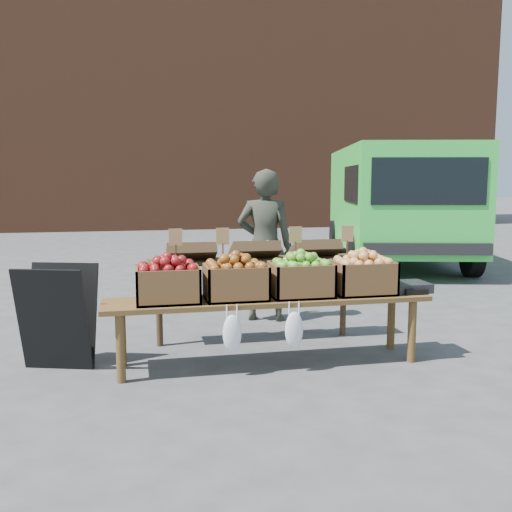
{
  "coord_description": "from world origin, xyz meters",
  "views": [
    {
      "loc": [
        -0.01,
        -4.55,
        1.54
      ],
      "look_at": [
        1.05,
        0.46,
        0.85
      ],
      "focal_mm": 40.0,
      "sensor_mm": 36.0,
      "label": 1
    }
  ],
  "objects": [
    {
      "name": "ground",
      "position": [
        0.0,
        0.0,
        0.0
      ],
      "size": [
        80.0,
        80.0,
        0.0
      ],
      "primitive_type": "plane",
      "color": "#47474A"
    },
    {
      "name": "brick_building",
      "position": [
        0.0,
        15.0,
        5.0
      ],
      "size": [
        24.0,
        4.0,
        10.0
      ],
      "primitive_type": "cube",
      "color": "brown",
      "rests_on": "ground"
    },
    {
      "name": "delivery_van",
      "position": [
        4.67,
        5.16,
        1.05
      ],
      "size": [
        3.21,
        5.06,
        2.1
      ],
      "primitive_type": null,
      "rotation": [
        0.0,
        0.0,
        -0.24
      ],
      "color": "green",
      "rests_on": "ground"
    },
    {
      "name": "vendor",
      "position": [
        1.36,
        1.45,
        0.83
      ],
      "size": [
        0.7,
        0.57,
        1.65
      ],
      "primitive_type": "imported",
      "rotation": [
        0.0,
        0.0,
        2.81
      ],
      "color": "#2C3025",
      "rests_on": "ground"
    },
    {
      "name": "chalkboard_sign",
      "position": [
        -0.65,
        0.2,
        0.43
      ],
      "size": [
        0.64,
        0.47,
        0.87
      ],
      "primitive_type": null,
      "rotation": [
        0.0,
        0.0,
        -0.3
      ],
      "color": "black",
      "rests_on": "ground"
    },
    {
      "name": "back_table",
      "position": [
        1.08,
        0.68,
        0.52
      ],
      "size": [
        2.1,
        0.44,
        1.04
      ],
      "primitive_type": null,
      "color": "#3D2B19",
      "rests_on": "ground"
    },
    {
      "name": "display_bench",
      "position": [
        1.05,
        -0.04,
        0.28
      ],
      "size": [
        2.7,
        0.56,
        0.57
      ],
      "primitive_type": null,
      "color": "brown",
      "rests_on": "ground"
    },
    {
      "name": "crate_golden_apples",
      "position": [
        0.23,
        -0.04,
        0.71
      ],
      "size": [
        0.5,
        0.4,
        0.28
      ],
      "primitive_type": null,
      "color": "#710A01",
      "rests_on": "display_bench"
    },
    {
      "name": "crate_russet_pears",
      "position": [
        0.78,
        -0.04,
        0.71
      ],
      "size": [
        0.5,
        0.4,
        0.28
      ],
      "primitive_type": null,
      "color": "brown",
      "rests_on": "display_bench"
    },
    {
      "name": "crate_red_apples",
      "position": [
        1.33,
        -0.04,
        0.71
      ],
      "size": [
        0.5,
        0.4,
        0.28
      ],
      "primitive_type": null,
      "color": "#52922F",
      "rests_on": "display_bench"
    },
    {
      "name": "crate_green_apples",
      "position": [
        1.88,
        -0.04,
        0.71
      ],
      "size": [
        0.5,
        0.4,
        0.28
      ],
      "primitive_type": null,
      "color": "gold",
      "rests_on": "display_bench"
    },
    {
      "name": "weighing_scale",
      "position": [
        2.3,
        -0.04,
        0.61
      ],
      "size": [
        0.34,
        0.3,
        0.08
      ],
      "primitive_type": "cube",
      "color": "black",
      "rests_on": "display_bench"
    }
  ]
}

